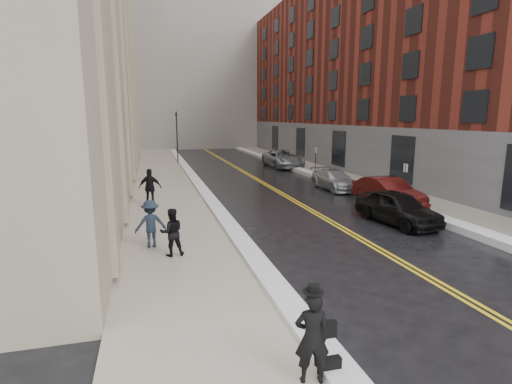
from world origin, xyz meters
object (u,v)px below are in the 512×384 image
car_maroon (388,192)px  pedestrian_c (150,188)px  car_silver_near (334,180)px  car_black (397,207)px  car_silver_far (283,159)px  pedestrian_a (172,232)px  pedestrian_b (151,224)px  pedestrian_main (312,338)px

car_maroon → pedestrian_c: 12.47m
pedestrian_c → car_silver_near: bearing=-154.3°
car_black → car_silver_far: bearing=78.2°
car_silver_near → pedestrian_c: (-11.70, -2.75, 0.49)m
car_silver_far → car_maroon: bearing=-90.9°
car_black → car_silver_far: car_silver_far is taller
car_black → pedestrian_a: bearing=-175.7°
car_maroon → car_silver_far: bearing=87.1°
car_black → car_silver_far: (1.58, 20.37, 0.07)m
pedestrian_b → car_maroon: bearing=-168.5°
car_maroon → pedestrian_b: size_ratio=2.73×
car_black → pedestrian_a: 10.17m
pedestrian_a → pedestrian_c: size_ratio=0.83×
pedestrian_main → pedestrian_c: size_ratio=0.86×
car_black → pedestrian_main: bearing=-138.2°
pedestrian_c → car_silver_far: bearing=-117.4°
car_silver_far → pedestrian_a: pedestrian_a is taller
pedestrian_main → pedestrian_b: 8.71m
car_maroon → pedestrian_c: size_ratio=2.38×
pedestrian_a → pedestrian_b: 1.29m
car_maroon → car_black: bearing=-119.6°
car_maroon → pedestrian_b: (-12.22, -4.15, 0.24)m
car_silver_far → pedestrian_b: 24.58m
pedestrian_a → pedestrian_b: pedestrian_b is taller
pedestrian_main → pedestrian_b: size_ratio=0.98×
car_silver_far → pedestrian_b: bearing=-120.8°
car_silver_far → pedestrian_c: size_ratio=3.00×
car_silver_near → pedestrian_main: bearing=-119.3°
pedestrian_a → pedestrian_c: 7.92m
car_silver_near → car_silver_far: size_ratio=0.75×
pedestrian_a → car_maroon: bearing=-159.9°
car_silver_near → pedestrian_c: bearing=-169.0°
pedestrian_a → car_silver_near: bearing=-140.5°
pedestrian_c → pedestrian_b: bearing=102.1°
car_black → pedestrian_main: size_ratio=2.61×
car_black → pedestrian_c: 12.09m
pedestrian_a → pedestrian_c: bearing=-89.8°
car_black → pedestrian_a: pedestrian_a is taller
car_black → car_maroon: 3.56m
car_black → car_maroon: car_maroon is taller
car_maroon → pedestrian_a: bearing=-158.5°
car_black → pedestrian_c: bearing=143.8°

